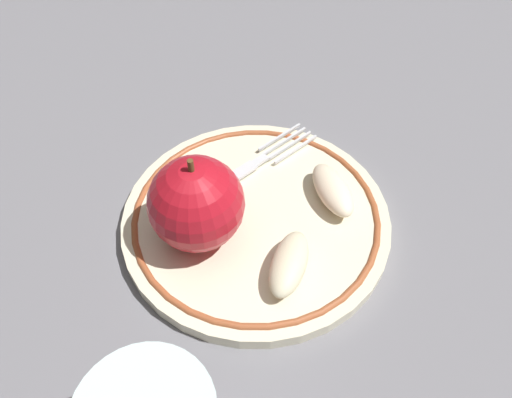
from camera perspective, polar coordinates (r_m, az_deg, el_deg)
ground_plane at (r=0.47m, az=1.94°, el=-2.67°), size 2.00×2.00×0.00m
plate at (r=0.46m, az=-0.00°, el=-2.22°), size 0.25×0.25×0.02m
apple_red_whole at (r=0.41m, az=-6.84°, el=-0.53°), size 0.08×0.08×0.09m
apple_slice_front at (r=0.47m, az=8.75°, el=1.05°), size 0.06×0.07×0.02m
apple_slice_back at (r=0.41m, az=3.79°, el=-7.37°), size 0.03×0.07×0.02m
fork at (r=0.49m, az=-1.40°, el=3.27°), size 0.10×0.15×0.00m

